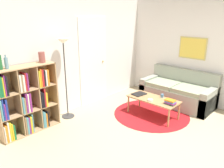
# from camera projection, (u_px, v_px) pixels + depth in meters

# --- Properties ---
(ground_plane) EXTENTS (14.00, 14.00, 0.00)m
(ground_plane) POSITION_uv_depth(u_px,v_px,m) (177.00, 150.00, 3.60)
(ground_plane) COLOR tan
(wall_back) EXTENTS (7.42, 0.11, 2.60)m
(wall_back) POSITION_uv_depth(u_px,v_px,m) (76.00, 54.00, 4.90)
(wall_back) COLOR silver
(wall_back) RESTS_ON ground_plane
(wall_right) EXTENTS (0.08, 5.56, 2.60)m
(wall_right) POSITION_uv_depth(u_px,v_px,m) (177.00, 48.00, 5.58)
(wall_right) COLOR silver
(wall_right) RESTS_ON ground_plane
(rug) EXTENTS (1.66, 1.66, 0.01)m
(rug) POSITION_uv_depth(u_px,v_px,m) (151.00, 114.00, 4.89)
(rug) COLOR #B2191E
(rug) RESTS_ON ground_plane
(bookshelf) EXTENTS (1.11, 0.34, 1.27)m
(bookshelf) POSITION_uv_depth(u_px,v_px,m) (25.00, 101.00, 3.99)
(bookshelf) COLOR tan
(bookshelf) RESTS_ON ground_plane
(floor_lamp) EXTENTS (0.27, 0.27, 1.68)m
(floor_lamp) POSITION_uv_depth(u_px,v_px,m) (64.00, 55.00, 4.36)
(floor_lamp) COLOR #333333
(floor_lamp) RESTS_ON ground_plane
(couch) EXTENTS (0.82, 1.71, 0.84)m
(couch) POSITION_uv_depth(u_px,v_px,m) (178.00, 92.00, 5.40)
(couch) COLOR gray
(couch) RESTS_ON ground_plane
(coffee_table) EXTENTS (0.51, 1.09, 0.41)m
(coffee_table) POSITION_uv_depth(u_px,v_px,m) (153.00, 100.00, 4.70)
(coffee_table) COLOR #AD7F51
(coffee_table) RESTS_ON ground_plane
(laptop) EXTENTS (0.33, 0.26, 0.02)m
(laptop) POSITION_uv_depth(u_px,v_px,m) (139.00, 94.00, 4.92)
(laptop) COLOR black
(laptop) RESTS_ON coffee_table
(bowl) EXTENTS (0.11, 0.11, 0.04)m
(bowl) POSITION_uv_depth(u_px,v_px,m) (150.00, 100.00, 4.54)
(bowl) COLOR silver
(bowl) RESTS_ON coffee_table
(book_stack_on_table) EXTENTS (0.16, 0.21, 0.10)m
(book_stack_on_table) POSITION_uv_depth(u_px,v_px,m) (170.00, 102.00, 4.37)
(book_stack_on_table) COLOR #196B38
(book_stack_on_table) RESTS_ON coffee_table
(cup) EXTENTS (0.07, 0.07, 0.07)m
(cup) POSITION_uv_depth(u_px,v_px,m) (162.00, 96.00, 4.74)
(cup) COLOR teal
(cup) RESTS_ON coffee_table
(bottle_right) EXTENTS (0.06, 0.06, 0.24)m
(bottle_right) POSITION_uv_depth(u_px,v_px,m) (6.00, 63.00, 3.59)
(bottle_right) COLOR #6B93A3
(bottle_right) RESTS_ON bookshelf
(vase_on_shelf) EXTENTS (0.12, 0.12, 0.20)m
(vase_on_shelf) POSITION_uv_depth(u_px,v_px,m) (42.00, 57.00, 4.06)
(vase_on_shelf) COLOR #934C47
(vase_on_shelf) RESTS_ON bookshelf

